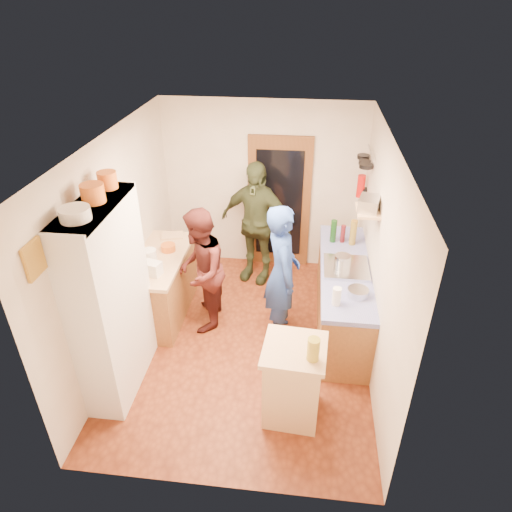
% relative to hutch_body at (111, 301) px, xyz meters
% --- Properties ---
extents(floor, '(3.00, 4.00, 0.02)m').
position_rel_hutch_body_xyz_m(floor, '(1.30, 0.80, -1.11)').
color(floor, brown).
rests_on(floor, ground).
extents(ceiling, '(3.00, 4.00, 0.02)m').
position_rel_hutch_body_xyz_m(ceiling, '(1.30, 0.80, 1.51)').
color(ceiling, silver).
rests_on(ceiling, ground).
extents(wall_back, '(3.00, 0.02, 2.60)m').
position_rel_hutch_body_xyz_m(wall_back, '(1.30, 2.81, 0.20)').
color(wall_back, beige).
rests_on(wall_back, ground).
extents(wall_front, '(3.00, 0.02, 2.60)m').
position_rel_hutch_body_xyz_m(wall_front, '(1.30, -1.21, 0.20)').
color(wall_front, beige).
rests_on(wall_front, ground).
extents(wall_left, '(0.02, 4.00, 2.60)m').
position_rel_hutch_body_xyz_m(wall_left, '(-0.21, 0.80, 0.20)').
color(wall_left, beige).
rests_on(wall_left, ground).
extents(wall_right, '(0.02, 4.00, 2.60)m').
position_rel_hutch_body_xyz_m(wall_right, '(2.81, 0.80, 0.20)').
color(wall_right, beige).
rests_on(wall_right, ground).
extents(door_frame, '(0.95, 0.06, 2.10)m').
position_rel_hutch_body_xyz_m(door_frame, '(1.55, 2.77, -0.05)').
color(door_frame, brown).
rests_on(door_frame, ground).
extents(door_glass, '(0.70, 0.02, 1.70)m').
position_rel_hutch_body_xyz_m(door_glass, '(1.55, 2.74, -0.05)').
color(door_glass, black).
rests_on(door_glass, door_frame).
extents(hutch_body, '(0.40, 1.20, 2.20)m').
position_rel_hutch_body_xyz_m(hutch_body, '(0.00, 0.00, 0.00)').
color(hutch_body, white).
rests_on(hutch_body, ground).
extents(hutch_top_shelf, '(0.40, 1.14, 0.04)m').
position_rel_hutch_body_xyz_m(hutch_top_shelf, '(0.00, 0.00, 1.08)').
color(hutch_top_shelf, white).
rests_on(hutch_top_shelf, hutch_body).
extents(plate_stack, '(0.27, 0.27, 0.11)m').
position_rel_hutch_body_xyz_m(plate_stack, '(0.00, -0.31, 1.16)').
color(plate_stack, white).
rests_on(plate_stack, hutch_top_shelf).
extents(orange_pot_a, '(0.22, 0.22, 0.18)m').
position_rel_hutch_body_xyz_m(orange_pot_a, '(0.00, 0.06, 1.19)').
color(orange_pot_a, orange).
rests_on(orange_pot_a, hutch_top_shelf).
extents(orange_pot_b, '(0.19, 0.19, 0.17)m').
position_rel_hutch_body_xyz_m(orange_pot_b, '(0.00, 0.40, 1.18)').
color(orange_pot_b, orange).
rests_on(orange_pot_b, hutch_top_shelf).
extents(left_counter_base, '(0.60, 1.40, 0.85)m').
position_rel_hutch_body_xyz_m(left_counter_base, '(0.10, 1.25, -0.68)').
color(left_counter_base, '#9B622D').
rests_on(left_counter_base, ground).
extents(left_counter_top, '(0.64, 1.44, 0.05)m').
position_rel_hutch_body_xyz_m(left_counter_top, '(0.10, 1.25, -0.23)').
color(left_counter_top, '#D8AF80').
rests_on(left_counter_top, left_counter_base).
extents(toaster, '(0.26, 0.20, 0.17)m').
position_rel_hutch_body_xyz_m(toaster, '(0.15, 0.85, -0.12)').
color(toaster, white).
rests_on(toaster, left_counter_top).
extents(kettle, '(0.22, 0.22, 0.20)m').
position_rel_hutch_body_xyz_m(kettle, '(0.05, 1.08, -0.10)').
color(kettle, white).
rests_on(kettle, left_counter_top).
extents(orange_bowl, '(0.22, 0.22, 0.09)m').
position_rel_hutch_body_xyz_m(orange_bowl, '(0.18, 1.43, -0.16)').
color(orange_bowl, orange).
rests_on(orange_bowl, left_counter_top).
extents(chopping_board, '(0.35, 0.29, 0.02)m').
position_rel_hutch_body_xyz_m(chopping_board, '(0.12, 1.82, -0.19)').
color(chopping_board, '#D8AF80').
rests_on(chopping_board, left_counter_top).
extents(right_counter_base, '(0.60, 2.20, 0.84)m').
position_rel_hutch_body_xyz_m(right_counter_base, '(2.50, 1.30, -0.68)').
color(right_counter_base, '#9B622D').
rests_on(right_counter_base, ground).
extents(right_counter_top, '(0.62, 2.22, 0.06)m').
position_rel_hutch_body_xyz_m(right_counter_top, '(2.50, 1.30, -0.23)').
color(right_counter_top, '#161DA5').
rests_on(right_counter_top, right_counter_base).
extents(hob, '(0.55, 0.58, 0.04)m').
position_rel_hutch_body_xyz_m(hob, '(2.50, 1.25, -0.18)').
color(hob, silver).
rests_on(hob, right_counter_top).
extents(pot_on_hob, '(0.20, 0.20, 0.13)m').
position_rel_hutch_body_xyz_m(pot_on_hob, '(2.45, 1.28, -0.09)').
color(pot_on_hob, silver).
rests_on(pot_on_hob, hob).
extents(bottle_a, '(0.10, 0.10, 0.32)m').
position_rel_hutch_body_xyz_m(bottle_a, '(2.35, 1.93, -0.04)').
color(bottle_a, '#143F14').
rests_on(bottle_a, right_counter_top).
extents(bottle_b, '(0.07, 0.07, 0.25)m').
position_rel_hutch_body_xyz_m(bottle_b, '(2.48, 1.94, -0.07)').
color(bottle_b, '#591419').
rests_on(bottle_b, right_counter_top).
extents(bottle_c, '(0.11, 0.11, 0.35)m').
position_rel_hutch_body_xyz_m(bottle_c, '(2.61, 1.89, -0.02)').
color(bottle_c, olive).
rests_on(bottle_c, right_counter_top).
extents(paper_towel, '(0.11, 0.11, 0.21)m').
position_rel_hutch_body_xyz_m(paper_towel, '(2.35, 0.49, -0.09)').
color(paper_towel, white).
rests_on(paper_towel, right_counter_top).
extents(mixing_bowl, '(0.31, 0.31, 0.09)m').
position_rel_hutch_body_xyz_m(mixing_bowl, '(2.60, 0.68, -0.15)').
color(mixing_bowl, silver).
rests_on(mixing_bowl, right_counter_top).
extents(island_base, '(0.59, 0.59, 0.86)m').
position_rel_hutch_body_xyz_m(island_base, '(1.93, -0.27, -0.67)').
color(island_base, '#D8AF80').
rests_on(island_base, ground).
extents(island_top, '(0.66, 0.66, 0.05)m').
position_rel_hutch_body_xyz_m(island_top, '(1.93, -0.27, -0.22)').
color(island_top, '#D8AF80').
rests_on(island_top, island_base).
extents(cutting_board, '(0.37, 0.30, 0.02)m').
position_rel_hutch_body_xyz_m(cutting_board, '(1.89, -0.22, -0.21)').
color(cutting_board, white).
rests_on(cutting_board, island_top).
extents(oil_jar, '(0.13, 0.13, 0.24)m').
position_rel_hutch_body_xyz_m(oil_jar, '(2.10, -0.41, -0.07)').
color(oil_jar, '#AD9E2D').
rests_on(oil_jar, island_top).
extents(pan_rail, '(0.02, 0.65, 0.02)m').
position_rel_hutch_body_xyz_m(pan_rail, '(2.76, 2.33, 0.95)').
color(pan_rail, silver).
rests_on(pan_rail, wall_right).
extents(pan_hang_a, '(0.18, 0.18, 0.05)m').
position_rel_hutch_body_xyz_m(pan_hang_a, '(2.70, 2.15, 0.82)').
color(pan_hang_a, black).
rests_on(pan_hang_a, pan_rail).
extents(pan_hang_b, '(0.16, 0.16, 0.05)m').
position_rel_hutch_body_xyz_m(pan_hang_b, '(2.70, 2.35, 0.80)').
color(pan_hang_b, black).
rests_on(pan_hang_b, pan_rail).
extents(pan_hang_c, '(0.17, 0.17, 0.05)m').
position_rel_hutch_body_xyz_m(pan_hang_c, '(2.70, 2.55, 0.81)').
color(pan_hang_c, black).
rests_on(pan_hang_c, pan_rail).
extents(wall_shelf, '(0.26, 0.42, 0.03)m').
position_rel_hutch_body_xyz_m(wall_shelf, '(2.67, 1.25, 0.60)').
color(wall_shelf, '#D8AF80').
rests_on(wall_shelf, wall_right).
extents(radio, '(0.28, 0.34, 0.15)m').
position_rel_hutch_body_xyz_m(radio, '(2.67, 1.25, 0.69)').
color(radio, silver).
rests_on(radio, wall_shelf).
extents(ext_bracket, '(0.06, 0.10, 0.04)m').
position_rel_hutch_body_xyz_m(ext_bracket, '(2.77, 2.50, 0.35)').
color(ext_bracket, black).
rests_on(ext_bracket, wall_right).
extents(fire_extinguisher, '(0.11, 0.11, 0.32)m').
position_rel_hutch_body_xyz_m(fire_extinguisher, '(2.71, 2.50, 0.40)').
color(fire_extinguisher, red).
rests_on(fire_extinguisher, wall_right).
extents(picture_frame, '(0.03, 0.25, 0.30)m').
position_rel_hutch_body_xyz_m(picture_frame, '(-0.18, -0.75, 0.95)').
color(picture_frame, gold).
rests_on(picture_frame, wall_left).
extents(person_hob, '(0.57, 0.74, 1.80)m').
position_rel_hutch_body_xyz_m(person_hob, '(1.76, 1.02, -0.20)').
color(person_hob, '#254294').
rests_on(person_hob, ground).
extents(person_left, '(0.69, 0.85, 1.66)m').
position_rel_hutch_body_xyz_m(person_left, '(0.71, 1.13, -0.27)').
color(person_left, '#451917').
rests_on(person_left, ground).
extents(person_back, '(1.19, 0.78, 1.87)m').
position_rel_hutch_body_xyz_m(person_back, '(1.25, 2.29, -0.16)').
color(person_back, '#2F371F').
rests_on(person_back, ground).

